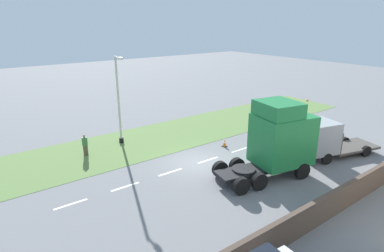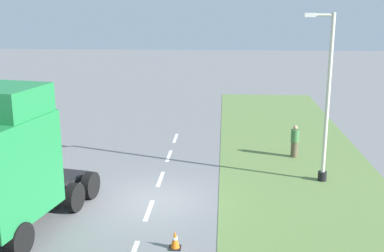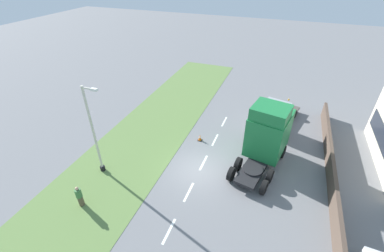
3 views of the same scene
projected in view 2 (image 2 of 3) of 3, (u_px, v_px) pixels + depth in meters
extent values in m
plane|color=slate|center=(153.00, 201.00, 18.21)|extent=(120.00, 120.00, 0.00)
cube|color=#607F42|center=(313.00, 205.00, 17.82)|extent=(7.00, 44.00, 0.01)
cube|color=white|center=(176.00, 138.00, 26.62)|extent=(0.16, 1.80, 0.00)
cube|color=white|center=(169.00, 156.00, 23.52)|extent=(0.16, 1.80, 0.00)
cube|color=white|center=(160.00, 179.00, 20.43)|extent=(0.16, 1.80, 0.00)
cube|color=white|center=(149.00, 210.00, 17.34)|extent=(0.16, 1.80, 0.00)
cube|color=black|center=(27.00, 202.00, 16.43)|extent=(2.63, 6.36, 0.24)
cube|color=#1E7A3D|center=(0.00, 101.00, 14.68)|extent=(2.86, 2.66, 0.90)
cylinder|color=black|center=(49.00, 183.00, 17.69)|extent=(1.68, 1.68, 0.12)
cylinder|color=black|center=(20.00, 239.00, 14.13)|extent=(0.52, 1.08, 1.04)
cylinder|color=black|center=(74.00, 197.00, 17.18)|extent=(0.52, 1.08, 1.04)
cylinder|color=black|center=(16.00, 191.00, 17.79)|extent=(0.52, 1.08, 1.04)
cylinder|color=black|center=(90.00, 185.00, 18.33)|extent=(0.52, 1.08, 1.04)
cylinder|color=black|center=(35.00, 179.00, 18.95)|extent=(0.52, 1.08, 1.04)
cylinder|color=black|center=(322.00, 176.00, 20.19)|extent=(0.36, 0.36, 0.40)
cylinder|color=beige|center=(328.00, 100.00, 19.38)|extent=(0.16, 0.16, 6.91)
cylinder|color=beige|center=(322.00, 15.00, 18.58)|extent=(0.90, 0.11, 0.11)
cube|color=silver|center=(310.00, 15.00, 18.61)|extent=(0.44, 0.20, 0.16)
cylinder|color=brown|center=(294.00, 149.00, 23.25)|extent=(0.34, 0.34, 0.77)
cylinder|color=#3F723F|center=(295.00, 136.00, 23.08)|extent=(0.39, 0.39, 0.61)
sphere|color=tan|center=(295.00, 127.00, 22.97)|extent=(0.21, 0.21, 0.21)
cube|color=black|center=(175.00, 248.00, 14.67)|extent=(0.36, 0.36, 0.03)
cone|color=orange|center=(175.00, 239.00, 14.60)|extent=(0.28, 0.28, 0.55)
cylinder|color=white|center=(175.00, 238.00, 14.59)|extent=(0.17, 0.17, 0.07)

